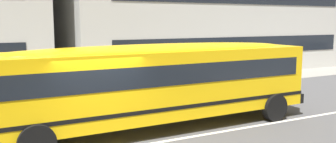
% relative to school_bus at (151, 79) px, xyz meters
% --- Properties ---
extents(sidewalk_far, '(120.00, 3.00, 0.01)m').
position_rel_school_bus_xyz_m(sidewalk_far, '(-2.06, 6.92, -1.63)').
color(sidewalk_far, gray).
rests_on(sidewalk_far, ground_plane).
extents(school_bus, '(12.35, 2.93, 2.76)m').
position_rel_school_bus_xyz_m(school_bus, '(0.00, 0.00, 0.00)').
color(school_bus, yellow).
rests_on(school_bus, ground_plane).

